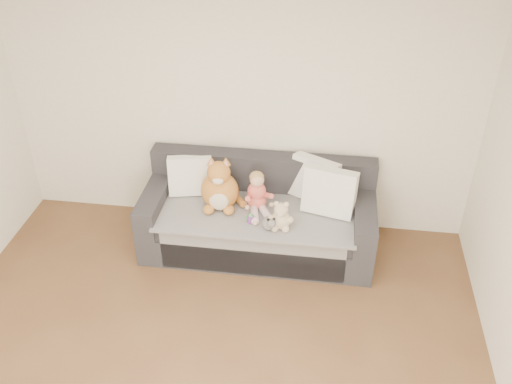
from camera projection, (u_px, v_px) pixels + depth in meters
room_shell at (189, 243)px, 3.66m from camera, size 5.00×5.00×5.00m
sofa at (259, 219)px, 5.54m from camera, size 2.20×0.94×0.85m
cushion_left at (190, 175)px, 5.52m from camera, size 0.45×0.27×0.40m
cushion_right_back at (314, 179)px, 5.44m from camera, size 0.50×0.39×0.43m
cushion_right_front at (330, 192)px, 5.24m from camera, size 0.52×0.32×0.46m
toddler at (258, 194)px, 5.31m from camera, size 0.28×0.40×0.39m
plush_cat at (220, 188)px, 5.32m from camera, size 0.44×0.39×0.55m
teddy_bear at (281, 218)px, 5.08m from camera, size 0.23×0.17×0.29m
plush_cow at (270, 223)px, 5.10m from camera, size 0.13×0.19×0.16m
sippy_cup at (251, 218)px, 5.18m from camera, size 0.09×0.06×0.10m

